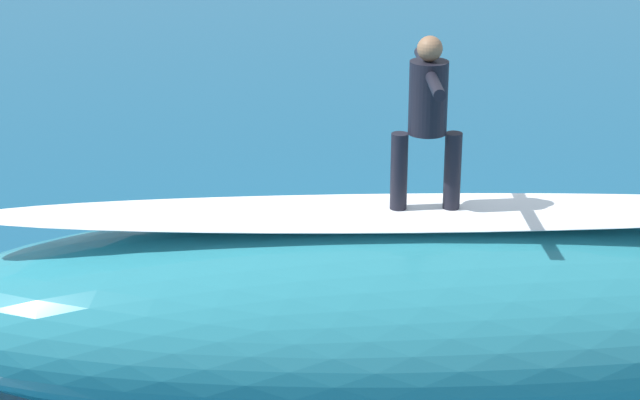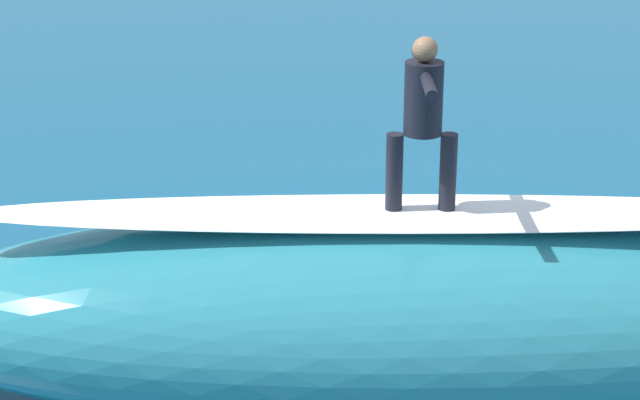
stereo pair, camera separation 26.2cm
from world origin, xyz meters
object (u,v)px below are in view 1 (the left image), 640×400
surfer_riding (428,111)px  surfboard_paddling (244,256)px  surfer_paddling (251,245)px  surfboard_riding (424,213)px

surfer_riding → surfboard_paddling: size_ratio=0.64×
surfboard_paddling → surfer_paddling: surfer_paddling is taller
surfer_riding → surfboard_paddling: surfer_riding is taller
surfboard_paddling → surfboard_riding: bearing=162.5°
surfboard_riding → surfer_paddling: surfboard_riding is taller
surfboard_riding → surfer_riding: 0.89m
surfer_riding → surfer_paddling: 4.33m
surfer_riding → surfboard_paddling: (2.17, -2.94, -2.67)m
surfer_riding → surfboard_riding: bearing=0.0°
surfboard_riding → surfer_paddling: 3.89m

